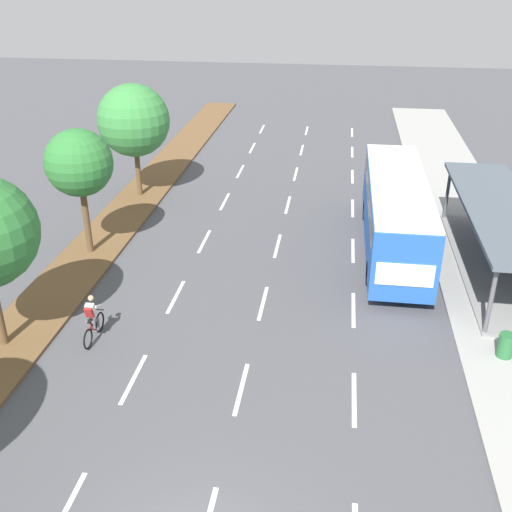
% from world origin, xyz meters
% --- Properties ---
extents(median_strip, '(2.60, 52.00, 0.12)m').
position_xyz_m(median_strip, '(-8.30, 20.00, 0.06)').
color(median_strip, brown).
rests_on(median_strip, ground).
extents(sidewalk_right, '(4.50, 52.00, 0.15)m').
position_xyz_m(sidewalk_right, '(9.25, 20.00, 0.07)').
color(sidewalk_right, '#9E9E99').
rests_on(sidewalk_right, ground).
extents(lane_divider_left, '(0.14, 44.49, 0.01)m').
position_xyz_m(lane_divider_left, '(-3.50, 16.75, 0.00)').
color(lane_divider_left, white).
rests_on(lane_divider_left, ground).
extents(lane_divider_center, '(0.14, 44.49, 0.01)m').
position_xyz_m(lane_divider_center, '(0.00, 16.75, 0.00)').
color(lane_divider_center, white).
rests_on(lane_divider_center, ground).
extents(lane_divider_right, '(0.14, 44.49, 0.01)m').
position_xyz_m(lane_divider_right, '(3.50, 16.75, 0.00)').
color(lane_divider_right, white).
rests_on(lane_divider_right, ground).
extents(bus_shelter, '(2.90, 11.41, 2.86)m').
position_xyz_m(bus_shelter, '(9.53, 15.51, 1.87)').
color(bus_shelter, gray).
rests_on(bus_shelter, sidewalk_right).
extents(bus, '(2.54, 11.29, 3.37)m').
position_xyz_m(bus, '(5.25, 17.11, 2.07)').
color(bus, '#2356B2').
rests_on(bus, ground).
extents(cyclist, '(0.46, 1.82, 1.71)m').
position_xyz_m(cyclist, '(-5.56, 8.24, 0.79)').
color(cyclist, black).
rests_on(cyclist, ground).
extents(median_tree_third, '(2.90, 2.90, 5.61)m').
position_xyz_m(median_tree_third, '(-8.34, 14.77, 4.26)').
color(median_tree_third, brown).
rests_on(median_tree_third, median_strip).
extents(median_tree_fourth, '(3.85, 3.85, 6.11)m').
position_xyz_m(median_tree_fourth, '(-8.37, 22.13, 4.29)').
color(median_tree_fourth, brown).
rests_on(median_tree_fourth, median_strip).
extents(trash_bin, '(0.52, 0.52, 0.85)m').
position_xyz_m(trash_bin, '(8.45, 8.98, 0.57)').
color(trash_bin, '#286B38').
rests_on(trash_bin, sidewalk_right).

